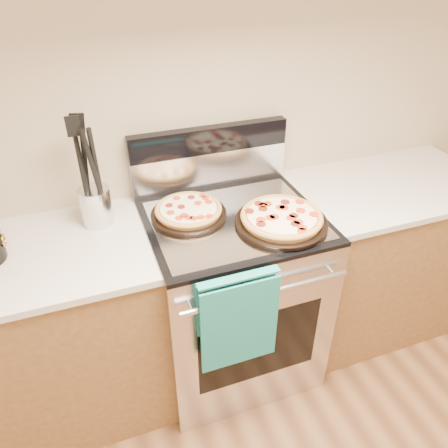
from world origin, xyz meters
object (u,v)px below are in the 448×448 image
object	(u,v)px
utensil_crock	(96,206)
pepperoni_pizza_front	(281,219)
range_body	(232,297)
pepperoni_pizza_back	(189,211)

from	to	relation	value
utensil_crock	pepperoni_pizza_front	bearing A→B (deg)	-22.74
range_body	pepperoni_pizza_back	bearing A→B (deg)	158.75
pepperoni_pizza_front	utensil_crock	size ratio (longest dim) A/B	2.34
range_body	pepperoni_pizza_front	size ratio (longest dim) A/B	2.32
pepperoni_pizza_back	range_body	bearing A→B (deg)	-21.25
pepperoni_pizza_back	utensil_crock	size ratio (longest dim) A/B	1.97
pepperoni_pizza_front	utensil_crock	distance (m)	0.79
pepperoni_pizza_back	pepperoni_pizza_front	world-z (taller)	pepperoni_pizza_front
pepperoni_pizza_back	pepperoni_pizza_front	xyz separation A→B (m)	(0.35, -0.20, 0.00)
range_body	pepperoni_pizza_front	bearing A→B (deg)	-37.53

